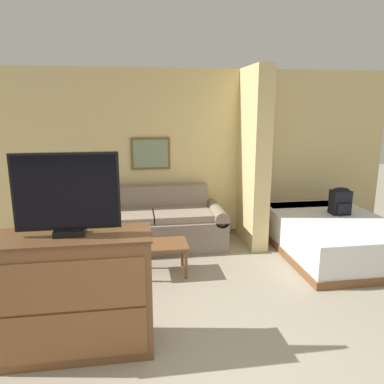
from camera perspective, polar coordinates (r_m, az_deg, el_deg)
wall_back at (r=5.88m, az=-2.34°, el=5.61°), size 6.90×0.16×2.60m
wall_partition_pillar at (r=5.62m, az=9.38°, el=5.15°), size 0.24×0.89×2.60m
couch at (r=5.60m, az=-5.89°, el=-5.06°), size 2.11×0.84×0.87m
coffee_table at (r=4.69m, az=-4.59°, el=-8.44°), size 0.63×0.46×0.39m
side_table at (r=5.58m, az=-19.34°, el=-3.89°), size 0.49×0.49×0.60m
table_lamp at (r=5.48m, az=-19.64°, el=-0.02°), size 0.28×0.28×0.43m
tv_dresser at (r=3.37m, az=-17.43°, el=-14.69°), size 1.29×0.50×1.05m
tv at (r=3.07m, az=-18.51°, el=-0.40°), size 0.81×0.16×0.66m
bed at (r=5.69m, az=20.50°, el=-6.17°), size 1.48×2.06×0.52m
backpack at (r=5.81m, az=21.68°, el=-1.21°), size 0.27×0.22×0.39m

